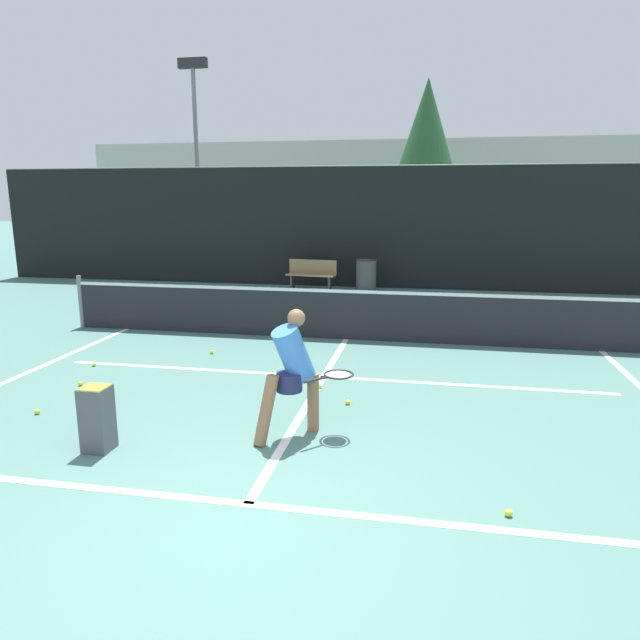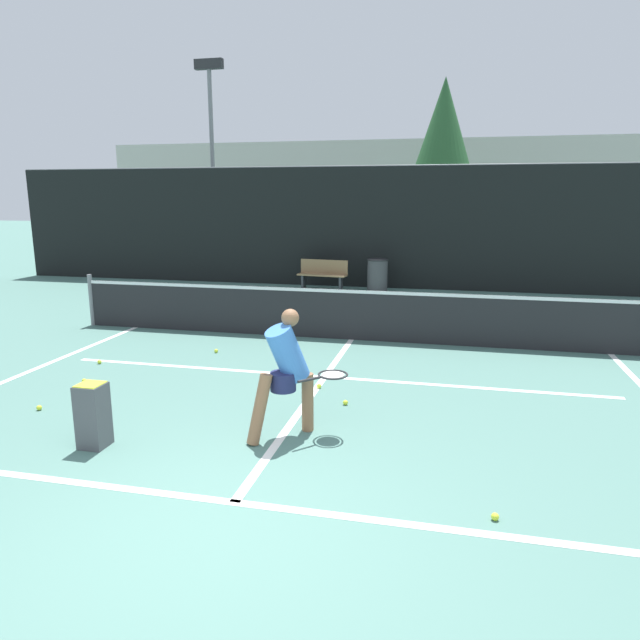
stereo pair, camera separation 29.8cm
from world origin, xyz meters
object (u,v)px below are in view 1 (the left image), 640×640
(player_practicing, at_px, (293,369))
(courtside_bench, at_px, (312,274))
(trash_bin, at_px, (366,275))
(parked_car, at_px, (476,258))
(ball_hopper, at_px, (97,417))

(player_practicing, distance_m, courtside_bench, 10.23)
(player_practicing, height_order, trash_bin, player_practicing)
(courtside_bench, xyz_separation_m, parked_car, (4.87, 3.99, 0.14))
(player_practicing, bearing_deg, courtside_bench, 53.74)
(parked_car, bearing_deg, ball_hopper, -108.52)
(parked_car, bearing_deg, player_practicing, -102.04)
(courtside_bench, bearing_deg, trash_bin, 10.75)
(ball_hopper, bearing_deg, courtside_bench, 89.54)
(player_practicing, relative_size, ball_hopper, 2.06)
(player_practicing, bearing_deg, parked_car, 31.17)
(courtside_bench, xyz_separation_m, trash_bin, (1.56, 0.10, 0.00))
(ball_hopper, xyz_separation_m, parked_car, (4.95, 14.79, 0.23))
(courtside_bench, distance_m, parked_car, 6.30)
(ball_hopper, height_order, parked_car, parked_car)
(player_practicing, xyz_separation_m, courtside_bench, (-1.87, 10.06, -0.33))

